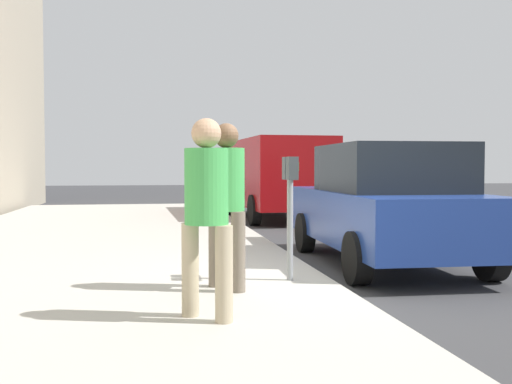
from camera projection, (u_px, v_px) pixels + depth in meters
ground_plane at (321, 285)px, 7.30m from camera, size 80.00×80.00×0.00m
sidewalk_slab at (67, 287)px, 6.78m from camera, size 28.00×6.00×0.15m
parking_meter at (290, 192)px, 6.78m from camera, size 0.36×0.12×1.41m
pedestrian_at_meter at (226, 192)px, 6.28m from camera, size 0.47×0.38×1.75m
pedestrian_bystander at (207, 202)px, 5.04m from camera, size 0.41×0.41×1.71m
parked_sedan_near at (386, 204)px, 8.75m from camera, size 4.46×2.08×1.77m
parked_van_far at (276, 174)px, 16.44m from camera, size 5.26×2.25×2.18m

